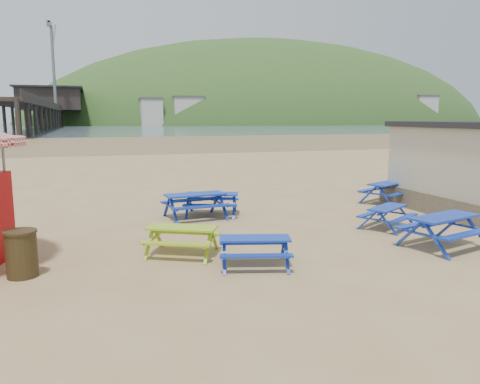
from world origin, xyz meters
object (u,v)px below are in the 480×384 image
object	(u,v)px
litter_bin	(21,253)
picnic_table_yellow	(182,241)
picnic_table_blue_a	(212,204)
picnic_table_blue_b	(195,206)

from	to	relation	value
litter_bin	picnic_table_yellow	bearing A→B (deg)	9.11
picnic_table_yellow	picnic_table_blue_a	bearing A→B (deg)	94.01
picnic_table_blue_a	litter_bin	size ratio (longest dim) A/B	2.19
picnic_table_blue_a	picnic_table_yellow	size ratio (longest dim) A/B	1.04
picnic_table_blue_a	picnic_table_blue_b	world-z (taller)	picnic_table_blue_b
picnic_table_blue_b	picnic_table_yellow	distance (m)	4.19
picnic_table_blue_b	picnic_table_yellow	world-z (taller)	picnic_table_blue_b
picnic_table_blue_b	picnic_table_yellow	size ratio (longest dim) A/B	1.02
litter_bin	picnic_table_blue_b	bearing A→B (deg)	44.34
picnic_table_blue_b	picnic_table_blue_a	bearing A→B (deg)	20.07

